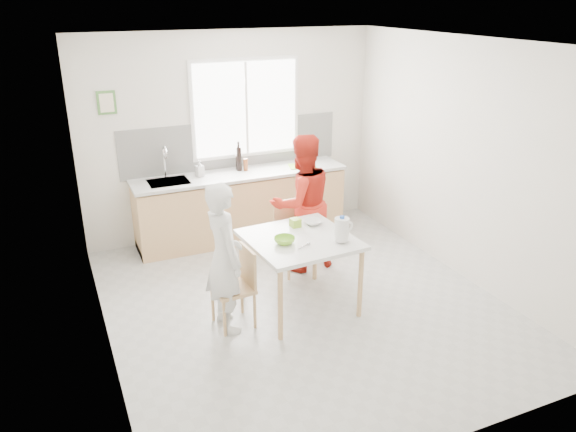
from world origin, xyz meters
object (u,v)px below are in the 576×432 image
object	(u,v)px
dining_table	(300,245)
person_red	(302,203)
chair_far	(292,233)
person_white	(224,258)
bowl_white	(313,222)
wine_bottle_b	(238,158)
bowl_green	(285,240)
milk_jug	(342,229)
chair_left	(238,283)
wine_bottle_a	(239,159)

from	to	relation	value
dining_table	person_red	xyz separation A→B (m)	(0.42, 0.85, 0.11)
chair_far	person_white	bearing A→B (deg)	-145.25
bowl_white	dining_table	bearing A→B (deg)	-136.26
chair_far	wine_bottle_b	xyz separation A→B (m)	(-0.21, 1.30, 0.60)
bowl_green	milk_jug	bearing A→B (deg)	-19.80
bowl_green	bowl_white	bearing A→B (deg)	34.89
dining_table	chair_far	world-z (taller)	chair_far
chair_left	chair_far	world-z (taller)	chair_far
dining_table	person_white	size ratio (longest dim) A/B	0.73
person_white	milk_jug	size ratio (longest dim) A/B	5.88
milk_jug	chair_far	bearing A→B (deg)	88.64
person_red	bowl_green	world-z (taller)	person_red
person_red	milk_jug	xyz separation A→B (m)	(-0.08, -1.11, 0.11)
wine_bottle_b	bowl_white	bearing A→B (deg)	-83.96
bowl_green	wine_bottle_b	size ratio (longest dim) A/B	0.70
chair_left	person_white	size ratio (longest dim) A/B	0.53
milk_jug	wine_bottle_a	xyz separation A→B (m)	(-0.27, 2.33, 0.14)
chair_far	chair_left	bearing A→B (deg)	-141.89
dining_table	milk_jug	distance (m)	0.48
milk_jug	bowl_white	bearing A→B (deg)	92.58
dining_table	milk_jug	xyz separation A→B (m)	(0.34, -0.26, 0.22)
chair_far	bowl_white	distance (m)	0.67
chair_far	person_red	bearing A→B (deg)	1.31
bowl_white	wine_bottle_b	xyz separation A→B (m)	(-0.20, 1.86, 0.25)
wine_bottle_a	person_white	bearing A→B (deg)	-112.86
dining_table	person_white	world-z (taller)	person_white
bowl_green	wine_bottle_a	xyz separation A→B (m)	(0.27, 2.14, 0.25)
bowl_white	person_red	bearing A→B (deg)	76.62
bowl_white	wine_bottle_a	xyz separation A→B (m)	(-0.21, 1.81, 0.26)
chair_far	wine_bottle_b	size ratio (longest dim) A/B	2.85
chair_left	bowl_white	world-z (taller)	bowl_white
bowl_green	milk_jug	distance (m)	0.58
milk_jug	dining_table	bearing A→B (deg)	139.13
chair_left	person_red	xyz separation A→B (m)	(1.11, 0.90, 0.37)
person_white	bowl_white	size ratio (longest dim) A/B	7.84
dining_table	wine_bottle_b	xyz separation A→B (m)	(0.09, 2.13, 0.36)
chair_left	bowl_green	distance (m)	0.62
dining_table	wine_bottle_b	size ratio (longest dim) A/B	3.68
bowl_green	wine_bottle_a	size ratio (longest dim) A/B	0.66
chair_left	milk_jug	xyz separation A→B (m)	(1.03, -0.21, 0.49)
person_red	bowl_white	size ratio (longest dim) A/B	8.48
person_red	person_white	bearing A→B (deg)	32.14
dining_table	wine_bottle_a	xyz separation A→B (m)	(0.08, 2.08, 0.37)
chair_left	person_red	bearing A→B (deg)	125.05
wine_bottle_b	milk_jug	bearing A→B (deg)	-83.86
person_white	wine_bottle_a	world-z (taller)	person_white
dining_table	wine_bottle_a	bearing A→B (deg)	87.89
dining_table	bowl_green	xyz separation A→B (m)	(-0.20, -0.06, 0.12)
chair_left	wine_bottle_b	size ratio (longest dim) A/B	2.70
person_red	wine_bottle_a	world-z (taller)	person_red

